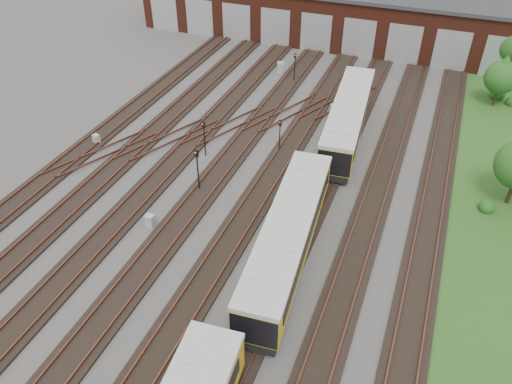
% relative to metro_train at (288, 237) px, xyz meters
% --- Properties ---
extents(ground, '(120.00, 120.00, 0.00)m').
position_rel_metro_train_xyz_m(ground, '(-6.00, -0.05, -1.89)').
color(ground, '#43413E').
rests_on(ground, ground).
extents(track_network, '(30.40, 70.00, 0.33)m').
position_rel_metro_train_xyz_m(track_network, '(-6.17, 0.54, -1.79)').
color(track_network, black).
rests_on(track_network, ground).
extents(maintenance_shed, '(51.00, 12.50, 6.35)m').
position_rel_metro_train_xyz_m(maintenance_shed, '(-6.01, 39.92, 1.31)').
color(maintenance_shed, '#532114').
rests_on(maintenance_shed, ground).
extents(grass_verge, '(8.00, 55.00, 0.05)m').
position_rel_metro_train_xyz_m(grass_verge, '(13.00, 9.95, -1.87)').
color(grass_verge, '#254A18').
rests_on(grass_verge, ground).
extents(metro_train, '(3.93, 46.94, 3.05)m').
position_rel_metro_train_xyz_m(metro_train, '(0.00, 0.00, 0.00)').
color(metro_train, black).
rests_on(metro_train, ground).
extents(signal_mast_0, '(0.30, 0.28, 3.56)m').
position_rel_metro_train_xyz_m(signal_mast_0, '(-8.42, 4.47, 0.38)').
color(signal_mast_0, black).
rests_on(signal_mast_0, ground).
extents(signal_mast_1, '(0.29, 0.28, 3.13)m').
position_rel_metro_train_xyz_m(signal_mast_1, '(-10.10, 8.95, 0.11)').
color(signal_mast_1, black).
rests_on(signal_mast_1, ground).
extents(signal_mast_2, '(0.28, 0.27, 3.08)m').
position_rel_metro_train_xyz_m(signal_mast_2, '(-7.68, 25.09, 0.07)').
color(signal_mast_2, black).
rests_on(signal_mast_2, ground).
extents(signal_mast_3, '(0.24, 0.22, 2.88)m').
position_rel_metro_train_xyz_m(signal_mast_3, '(-4.68, 11.84, -0.05)').
color(signal_mast_3, black).
rests_on(signal_mast_3, ground).
extents(relay_cabinet_0, '(0.65, 0.59, 0.90)m').
position_rel_metro_train_xyz_m(relay_cabinet_0, '(-19.49, 7.18, -1.44)').
color(relay_cabinet_0, '#A5A8AB').
rests_on(relay_cabinet_0, ground).
extents(relay_cabinet_1, '(0.84, 0.79, 1.12)m').
position_rel_metro_train_xyz_m(relay_cabinet_1, '(-9.85, 26.93, -1.33)').
color(relay_cabinet_1, '#A5A8AB').
rests_on(relay_cabinet_1, ground).
extents(relay_cabinet_2, '(0.63, 0.54, 0.97)m').
position_rel_metro_train_xyz_m(relay_cabinet_2, '(-9.66, -0.43, -1.41)').
color(relay_cabinet_2, '#A5A8AB').
rests_on(relay_cabinet_2, ground).
extents(relay_cabinet_3, '(0.52, 0.44, 0.86)m').
position_rel_metro_train_xyz_m(relay_cabinet_3, '(-0.83, 18.98, -1.46)').
color(relay_cabinet_3, '#A5A8AB').
rests_on(relay_cabinet_3, ground).
extents(relay_cabinet_4, '(0.65, 0.57, 0.97)m').
position_rel_metro_train_xyz_m(relay_cabinet_4, '(-2.13, 19.75, -1.41)').
color(relay_cabinet_4, '#A5A8AB').
rests_on(relay_cabinet_4, ground).
extents(tree_1, '(3.10, 3.10, 5.13)m').
position_rel_metro_train_xyz_m(tree_1, '(11.85, 27.02, 1.40)').
color(tree_1, '#322616').
rests_on(tree_1, ground).
extents(bush_0, '(1.10, 1.10, 1.10)m').
position_rel_metro_train_xyz_m(bush_0, '(11.59, 9.73, -1.34)').
color(bush_0, '#174E16').
rests_on(bush_0, ground).
extents(bush_1, '(1.07, 1.07, 1.07)m').
position_rel_metro_train_xyz_m(bush_1, '(13.45, 27.72, -1.36)').
color(bush_1, '#174E16').
rests_on(bush_1, ground).
extents(bush_2, '(1.45, 1.45, 1.45)m').
position_rel_metro_train_xyz_m(bush_2, '(12.16, 28.74, -1.17)').
color(bush_2, '#174E16').
rests_on(bush_2, ground).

